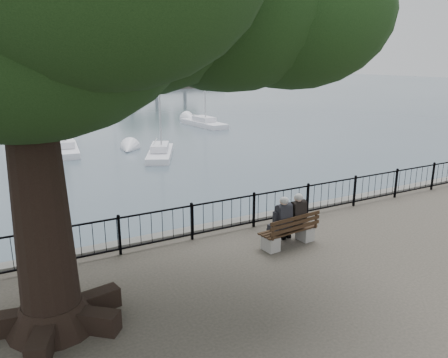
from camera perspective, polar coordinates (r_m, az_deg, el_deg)
harbor at (r=13.20m, az=-1.05°, el=-8.31°), size 260.00×260.00×1.20m
railing at (r=12.40m, az=0.00°, el=-4.64°), size 22.06×0.06×1.00m
bench at (r=11.81m, az=8.54°, el=-7.16°), size 1.73×0.66×0.89m
person_left at (r=11.58m, az=7.31°, el=-5.75°), size 0.43×0.73×1.42m
person_right at (r=11.90m, az=9.14°, el=-5.24°), size 0.43×0.73×1.42m
lion_monument at (r=58.26m, az=-21.37°, el=10.95°), size 6.34×6.34×9.27m
sailboat_b at (r=29.91m, az=-19.91°, el=3.90°), size 1.95×5.09×10.67m
sailboat_c at (r=27.17m, az=-8.35°, el=3.50°), size 3.28×5.00×8.99m
sailboat_d at (r=39.59m, az=-2.64°, el=7.37°), size 2.11×5.88×10.36m
sailboat_f at (r=42.77m, az=-21.59°, el=6.92°), size 3.12×5.36×10.03m
sailboat_g at (r=48.56m, az=-14.32°, el=8.43°), size 3.70×6.03×11.59m
sailboat_i at (r=49.86m, az=-18.83°, el=8.27°), size 2.97×4.99×10.87m
far_shore at (r=92.59m, az=-9.11°, el=14.07°), size 30.00×8.60×9.18m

